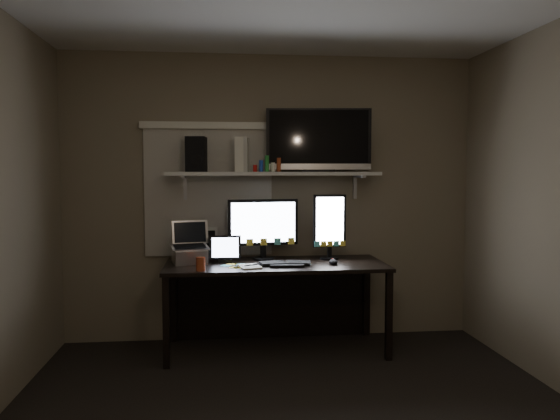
{
  "coord_description": "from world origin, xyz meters",
  "views": [
    {
      "loc": [
        -0.44,
        -3.0,
        1.48
      ],
      "look_at": [
        0.02,
        1.25,
        1.18
      ],
      "focal_mm": 35.0,
      "sensor_mm": 36.0,
      "label": 1
    }
  ],
  "objects": [
    {
      "name": "desk",
      "position": [
        0.0,
        1.55,
        0.55
      ],
      "size": [
        1.8,
        0.75,
        0.73
      ],
      "color": "black",
      "rests_on": "floor"
    },
    {
      "name": "game_console",
      "position": [
        -0.26,
        1.62,
        1.62
      ],
      "size": [
        0.13,
        0.25,
        0.29
      ],
      "primitive_type": "cube",
      "rotation": [
        0.0,
        0.0,
        -0.25
      ],
      "color": "beige",
      "rests_on": "wall_shelf"
    },
    {
      "name": "monitor_portrait",
      "position": [
        0.48,
        1.57,
        1.01
      ],
      "size": [
        0.28,
        0.07,
        0.57
      ],
      "primitive_type": "cube",
      "rotation": [
        0.0,
        0.0,
        0.04
      ],
      "color": "black",
      "rests_on": "desk"
    },
    {
      "name": "notepad",
      "position": [
        -0.22,
        1.25,
        0.74
      ],
      "size": [
        0.19,
        0.24,
        0.01
      ],
      "primitive_type": "cube",
      "rotation": [
        0.0,
        0.0,
        0.19
      ],
      "color": "silver",
      "rests_on": "desk"
    },
    {
      "name": "wall_shelf",
      "position": [
        0.0,
        1.62,
        1.46
      ],
      "size": [
        1.8,
        0.35,
        0.03
      ],
      "primitive_type": "cube",
      "color": "silver",
      "rests_on": "back_wall"
    },
    {
      "name": "bottles",
      "position": [
        -0.06,
        1.56,
        1.55
      ],
      "size": [
        0.21,
        0.06,
        0.13
      ],
      "primitive_type": null,
      "rotation": [
        0.0,
        0.0,
        -0.04
      ],
      "color": "#A50F0C",
      "rests_on": "wall_shelf"
    },
    {
      "name": "tv",
      "position": [
        0.39,
        1.63,
        1.75
      ],
      "size": [
        0.91,
        0.26,
        0.54
      ],
      "primitive_type": "cube",
      "rotation": [
        0.0,
        0.0,
        -0.11
      ],
      "color": "black",
      "rests_on": "wall_shelf"
    },
    {
      "name": "mouse",
      "position": [
        0.46,
        1.31,
        0.75
      ],
      "size": [
        0.08,
        0.12,
        0.04
      ],
      "primitive_type": "ellipsoid",
      "rotation": [
        0.0,
        0.0,
        -0.1
      ],
      "color": "black",
      "rests_on": "desk"
    },
    {
      "name": "window_blinds",
      "position": [
        -0.55,
        1.79,
        1.3
      ],
      "size": [
        1.1,
        0.02,
        1.1
      ],
      "primitive_type": "cube",
      "color": "beige",
      "rests_on": "back_wall"
    },
    {
      "name": "speaker",
      "position": [
        -0.65,
        1.64,
        1.63
      ],
      "size": [
        0.18,
        0.21,
        0.29
      ],
      "primitive_type": "cube",
      "rotation": [
        0.0,
        0.0,
        -0.11
      ],
      "color": "black",
      "rests_on": "wall_shelf"
    },
    {
      "name": "keyboard",
      "position": [
        0.07,
        1.33,
        0.74
      ],
      "size": [
        0.42,
        0.18,
        0.03
      ],
      "primitive_type": "cube",
      "rotation": [
        0.0,
        0.0,
        -0.04
      ],
      "color": "black",
      "rests_on": "desk"
    },
    {
      "name": "laptop",
      "position": [
        -0.7,
        1.48,
        0.9
      ],
      "size": [
        0.35,
        0.31,
        0.34
      ],
      "primitive_type": "cube",
      "rotation": [
        0.0,
        0.0,
        0.24
      ],
      "color": "#B1B1B6",
      "rests_on": "desk"
    },
    {
      "name": "cup",
      "position": [
        -0.6,
        1.14,
        0.78
      ],
      "size": [
        0.09,
        0.09,
        0.1
      ],
      "primitive_type": "cylinder",
      "rotation": [
        0.0,
        0.0,
        -0.33
      ],
      "color": "#95361B",
      "rests_on": "desk"
    },
    {
      "name": "sticky_notes",
      "position": [
        -0.28,
        1.33,
        0.73
      ],
      "size": [
        0.38,
        0.32,
        0.0
      ],
      "primitive_type": null,
      "rotation": [
        0.0,
        0.0,
        0.26
      ],
      "color": "yellow",
      "rests_on": "desk"
    },
    {
      "name": "back_wall",
      "position": [
        0.0,
        1.8,
        1.25
      ],
      "size": [
        3.6,
        0.0,
        3.6
      ],
      "primitive_type": "plane",
      "rotation": [
        1.57,
        0.0,
        0.0
      ],
      "color": "#786B56",
      "rests_on": "floor"
    },
    {
      "name": "file_sorter",
      "position": [
        -0.6,
        1.71,
        0.86
      ],
      "size": [
        0.21,
        0.1,
        0.26
      ],
      "primitive_type": "cube",
      "rotation": [
        0.0,
        0.0,
        -0.02
      ],
      "color": "black",
      "rests_on": "desk"
    },
    {
      "name": "monitor_landscape",
      "position": [
        -0.09,
        1.62,
        1.0
      ],
      "size": [
        0.61,
        0.14,
        0.53
      ],
      "primitive_type": "cube",
      "rotation": [
        0.0,
        0.0,
        0.14
      ],
      "color": "black",
      "rests_on": "desk"
    },
    {
      "name": "tablet",
      "position": [
        -0.41,
        1.49,
        0.84
      ],
      "size": [
        0.26,
        0.11,
        0.23
      ],
      "primitive_type": "cube",
      "rotation": [
        0.0,
        0.0,
        -0.0
      ],
      "color": "black",
      "rests_on": "desk"
    }
  ]
}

